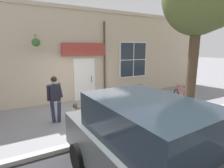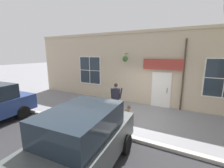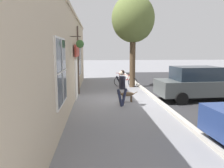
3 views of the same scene
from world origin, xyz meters
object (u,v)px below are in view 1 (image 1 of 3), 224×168
Objects in this scene: dog_on_leash at (79,111)px; parked_car_mid_block at (152,150)px; pedestrian_walking at (55,95)px; leaning_bicycle at (182,98)px.

parked_car_mid_block is at bearing 2.10° from dog_on_leash.
parked_car_mid_block reaches higher than pedestrian_walking.
pedestrian_walking is at bearing -167.62° from parked_car_mid_block.
pedestrian_walking is 1.54× the size of dog_on_leash.
dog_on_leash is 0.68× the size of leaning_bicycle.
leaning_bicycle is 0.36× the size of parked_car_mid_block.
dog_on_leash is 0.25× the size of parked_car_mid_block.
parked_car_mid_block is at bearing 12.38° from pedestrian_walking.
dog_on_leash is 3.78m from parked_car_mid_block.
pedestrian_walking is 1.02m from dog_on_leash.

